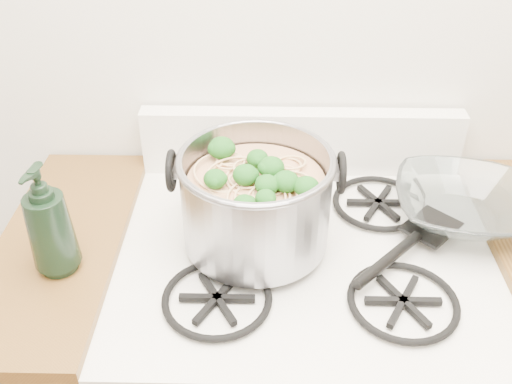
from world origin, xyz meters
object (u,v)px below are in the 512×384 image
(bottle, at_px, (48,220))
(glass_bowl, at_px, (459,212))
(stock_pot, at_px, (256,201))
(spatula, at_px, (432,224))

(bottle, bearing_deg, glass_bowl, 21.94)
(stock_pot, relative_size, glass_bowl, 2.96)
(stock_pot, distance_m, glass_bowl, 0.45)
(spatula, bearing_deg, bottle, -125.63)
(stock_pot, bearing_deg, spatula, 6.20)
(spatula, relative_size, bottle, 1.34)
(glass_bowl, distance_m, bottle, 0.83)
(glass_bowl, bearing_deg, stock_pot, -169.72)
(spatula, height_order, bottle, bottle)
(glass_bowl, height_order, bottle, bottle)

